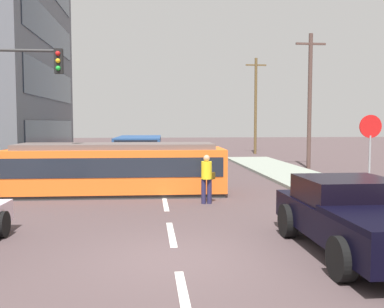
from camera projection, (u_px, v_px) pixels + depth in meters
ground_plane at (162, 187)px, 18.91m from camera, size 120.00×120.00×0.00m
sidewalk_curb_right at (358, 199)px, 15.58m from camera, size 3.20×36.00×0.14m
lane_stripe_0 at (184, 297)px, 6.99m from camera, size 0.16×2.40×0.01m
lane_stripe_1 at (171, 234)px, 10.96m from camera, size 0.16×2.40×0.01m
lane_stripe_2 at (165, 204)px, 14.94m from camera, size 0.16×2.40×0.01m
lane_stripe_3 at (160, 175)px, 23.18m from camera, size 0.16×2.40×0.01m
lane_stripe_4 at (158, 164)px, 29.13m from camera, size 0.16×2.40×0.01m
streetcar_tram at (117, 168)px, 16.98m from camera, size 8.28×2.67×1.96m
city_bus at (139, 151)px, 25.91m from camera, size 2.71×6.01×1.92m
pedestrian_crossing at (207, 176)px, 14.99m from camera, size 0.50×0.36×1.67m
pickup_truck_parked at (356, 216)px, 9.29m from camera, size 2.28×5.00×1.55m
parked_sedan_mid at (37, 168)px, 20.56m from camera, size 2.12×4.20×1.19m
parked_sedan_far at (65, 159)px, 26.08m from camera, size 2.11×4.38×1.19m
stop_sign at (370, 140)px, 14.55m from camera, size 0.76×0.07×2.88m
traffic_light_mast at (15, 93)px, 15.06m from camera, size 2.71×0.33×5.42m
utility_pole_mid at (310, 99)px, 26.21m from camera, size 1.80×0.24×7.99m
utility_pole_far at (256, 104)px, 38.23m from camera, size 1.80×0.24×8.28m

